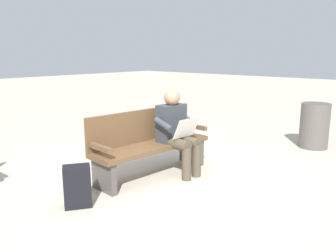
{
  "coord_description": "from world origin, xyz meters",
  "views": [
    {
      "loc": [
        3.25,
        3.14,
        1.67
      ],
      "look_at": [
        -0.15,
        0.15,
        0.7
      ],
      "focal_mm": 36.53,
      "sensor_mm": 36.0,
      "label": 1
    }
  ],
  "objects_px": {
    "bench_near": "(149,142)",
    "trash_bin": "(314,126)",
    "backpack": "(77,186)",
    "person_seated": "(177,130)"
  },
  "relations": [
    {
      "from": "bench_near",
      "to": "trash_bin",
      "type": "distance_m",
      "value": 3.19
    },
    {
      "from": "bench_near",
      "to": "backpack",
      "type": "height_order",
      "value": "bench_near"
    },
    {
      "from": "person_seated",
      "to": "backpack",
      "type": "bearing_deg",
      "value": -0.68
    },
    {
      "from": "backpack",
      "to": "person_seated",
      "type": "bearing_deg",
      "value": 174.9
    },
    {
      "from": "trash_bin",
      "to": "backpack",
      "type": "bearing_deg",
      "value": -14.99
    },
    {
      "from": "bench_near",
      "to": "person_seated",
      "type": "bearing_deg",
      "value": 142.54
    },
    {
      "from": "person_seated",
      "to": "trash_bin",
      "type": "bearing_deg",
      "value": 164.05
    },
    {
      "from": "trash_bin",
      "to": "person_seated",
      "type": "bearing_deg",
      "value": -20.37
    },
    {
      "from": "trash_bin",
      "to": "bench_near",
      "type": "bearing_deg",
      "value": -22.89
    },
    {
      "from": "person_seated",
      "to": "backpack",
      "type": "height_order",
      "value": "person_seated"
    }
  ]
}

